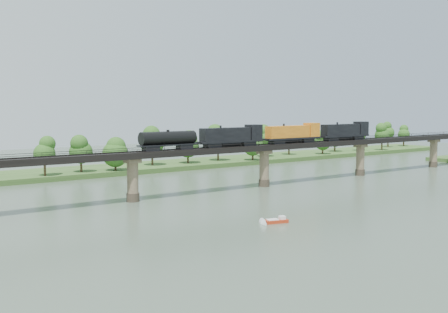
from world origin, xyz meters
TOP-DOWN VIEW (x-y plane):
  - ground at (0.00, 0.00)m, footprint 400.00×400.00m
  - far_bank at (0.00, 85.00)m, footprint 300.00×24.00m
  - bridge at (0.00, 30.00)m, footprint 236.00×30.00m
  - bridge_superstructure at (0.00, 30.00)m, footprint 220.00×4.90m
  - far_treeline at (-8.21, 80.52)m, footprint 289.06×17.54m
  - freight_train at (3.14, 30.00)m, footprint 80.34×3.13m
  - motorboat at (-29.26, -7.42)m, footprint 4.85×2.86m

SIDE VIEW (x-z plane):
  - ground at x=0.00m, z-range 0.00..0.00m
  - motorboat at x=-29.26m, z-range -0.20..1.08m
  - far_bank at x=0.00m, z-range 0.00..1.60m
  - bridge at x=0.00m, z-range -0.29..11.21m
  - far_treeline at x=-8.21m, z-range 2.03..15.63m
  - bridge_superstructure at x=0.00m, z-range 11.42..12.17m
  - freight_train at x=3.14m, z-range 11.38..16.91m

